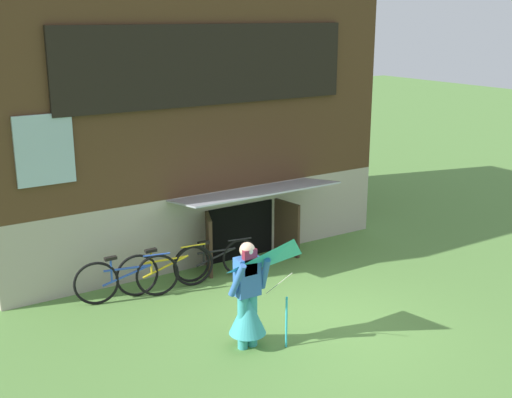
# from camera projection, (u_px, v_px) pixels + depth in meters

# --- Properties ---
(ground_plane) EXTENTS (60.00, 60.00, 0.00)m
(ground_plane) POSITION_uv_depth(u_px,v_px,m) (311.00, 324.00, 9.94)
(ground_plane) COLOR #56843D
(log_house) EXTENTS (7.62, 5.55, 5.08)m
(log_house) POSITION_uv_depth(u_px,v_px,m) (157.00, 113.00, 13.46)
(log_house) COLOR #ADA393
(log_house) RESTS_ON ground_plane
(person) EXTENTS (0.61, 0.52, 1.55)m
(person) POSITION_uv_depth(u_px,v_px,m) (248.00, 304.00, 9.10)
(person) COLOR teal
(person) RESTS_ON ground_plane
(kite) EXTENTS (0.95, 0.98, 1.58)m
(kite) POSITION_uv_depth(u_px,v_px,m) (293.00, 270.00, 8.67)
(kite) COLOR #2DB2CC
(kite) RESTS_ON ground_plane
(bicycle_black) EXTENTS (1.55, 0.31, 0.71)m
(bicycle_black) POSITION_uv_depth(u_px,v_px,m) (216.00, 259.00, 11.60)
(bicycle_black) COLOR black
(bicycle_black) RESTS_ON ground_plane
(bicycle_yellow) EXTENTS (1.71, 0.24, 0.78)m
(bicycle_yellow) POSITION_uv_depth(u_px,v_px,m) (166.00, 269.00, 11.06)
(bicycle_yellow) COLOR black
(bicycle_yellow) RESTS_ON ground_plane
(bicycle_blue) EXTENTS (1.68, 0.42, 0.78)m
(bicycle_blue) POSITION_uv_depth(u_px,v_px,m) (127.00, 278.00, 10.69)
(bicycle_blue) COLOR black
(bicycle_blue) RESTS_ON ground_plane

